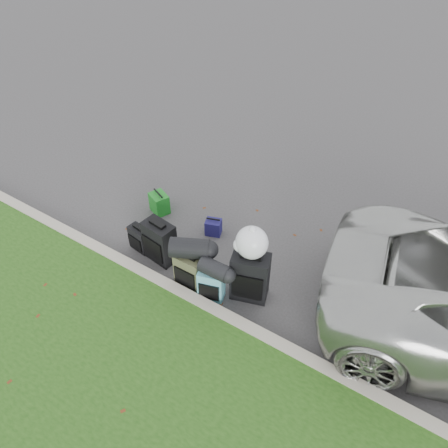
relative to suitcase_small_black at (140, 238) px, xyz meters
The scene contains 12 objects.
ground 1.39m from the suitcase_small_black, 22.86° to the left, with size 120.00×120.00×0.00m, color #383535.
curb 1.35m from the suitcase_small_black, 20.35° to the right, with size 120.00×0.18×0.15m, color #9E937F.
suitcase_small_black is the anchor object (origin of this frame).
suitcase_large_black_left 0.45m from the suitcase_small_black, ahead, with size 0.50×0.30×0.72m, color black.
suitcase_olive 1.17m from the suitcase_small_black, ahead, with size 0.43×0.27×0.59m, color #3D3F26.
suitcase_teal 1.56m from the suitcase_small_black, ahead, with size 0.37×0.22×0.53m, color teal.
suitcase_large_black_right 2.01m from the suitcase_small_black, ahead, with size 0.54×0.32×0.80m, color black.
tote_green 0.98m from the suitcase_small_black, 110.43° to the left, with size 0.33×0.26×0.37m, color #1A781F.
tote_navy 1.25m from the suitcase_small_black, 49.85° to the left, with size 0.26×0.21×0.28m, color #1B1753.
duffel_left 1.27m from the suitcase_small_black, ahead, with size 0.30×0.30×0.56m, color black.
duffel_right 1.69m from the suitcase_small_black, ahead, with size 0.24×0.24×0.43m, color black.
trash_bag 2.14m from the suitcase_small_black, ahead, with size 0.46×0.46×0.46m, color white.
Camera 1 is at (2.68, -4.12, 5.13)m, focal length 35.00 mm.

